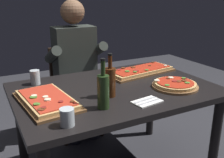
{
  "coord_description": "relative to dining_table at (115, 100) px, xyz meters",
  "views": [
    {
      "loc": [
        -0.83,
        -1.53,
        1.38
      ],
      "look_at": [
        0.0,
        0.05,
        0.79
      ],
      "focal_mm": 41.71,
      "sensor_mm": 36.0,
      "label": 1
    }
  ],
  "objects": [
    {
      "name": "wine_bottle_dark",
      "position": [
        -0.23,
        -0.27,
        0.2
      ],
      "size": [
        0.07,
        0.07,
        0.3
      ],
      "color": "#233819",
      "rests_on": "dining_table"
    },
    {
      "name": "oil_bottle_amber",
      "position": [
        -0.11,
        -0.13,
        0.2
      ],
      "size": [
        0.07,
        0.07,
        0.28
      ],
      "color": "#47230F",
      "rests_on": "dining_table"
    },
    {
      "name": "pizza_rectangular_front",
      "position": [
        0.35,
        0.21,
        0.12
      ],
      "size": [
        0.63,
        0.32,
        0.05
      ],
      "color": "brown",
      "rests_on": "dining_table"
    },
    {
      "name": "tumbler_near_camera",
      "position": [
        -0.49,
        0.34,
        0.14
      ],
      "size": [
        0.07,
        0.07,
        0.11
      ],
      "color": "silver",
      "rests_on": "dining_table"
    },
    {
      "name": "tumbler_far_side",
      "position": [
        -0.48,
        -0.38,
        0.14
      ],
      "size": [
        0.07,
        0.07,
        0.09
      ],
      "color": "silver",
      "rests_on": "dining_table"
    },
    {
      "name": "pizza_rectangular_left",
      "position": [
        -0.5,
        -0.05,
        0.12
      ],
      "size": [
        0.34,
        0.53,
        0.05
      ],
      "color": "brown",
      "rests_on": "dining_table"
    },
    {
      "name": "seated_diner",
      "position": [
        -0.02,
        0.74,
        0.1
      ],
      "size": [
        0.53,
        0.41,
        1.33
      ],
      "color": "#23232D",
      "rests_on": "ground_plane"
    },
    {
      "name": "pizza_round_far",
      "position": [
        0.38,
        -0.19,
        0.12
      ],
      "size": [
        0.33,
        0.33,
        0.05
      ],
      "color": "brown",
      "rests_on": "dining_table"
    },
    {
      "name": "napkin_cutlery_set",
      "position": [
        0.05,
        -0.32,
        0.1
      ],
      "size": [
        0.19,
        0.13,
        0.01
      ],
      "color": "white",
      "rests_on": "dining_table"
    },
    {
      "name": "diner_chair",
      "position": [
        -0.02,
        0.86,
        -0.16
      ],
      "size": [
        0.44,
        0.44,
        0.87
      ],
      "color": "black",
      "rests_on": "ground_plane"
    },
    {
      "name": "dining_table",
      "position": [
        0.0,
        0.0,
        0.0
      ],
      "size": [
        1.4,
        0.96,
        0.74
      ],
      "color": "black",
      "rests_on": "ground_plane"
    }
  ]
}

